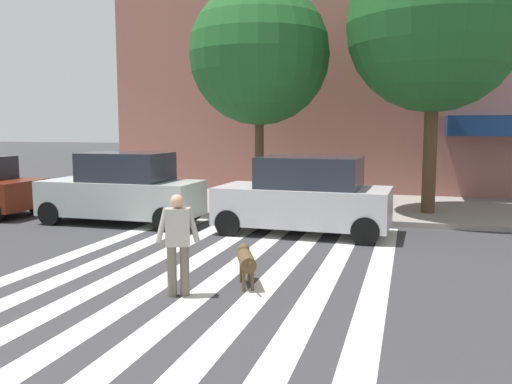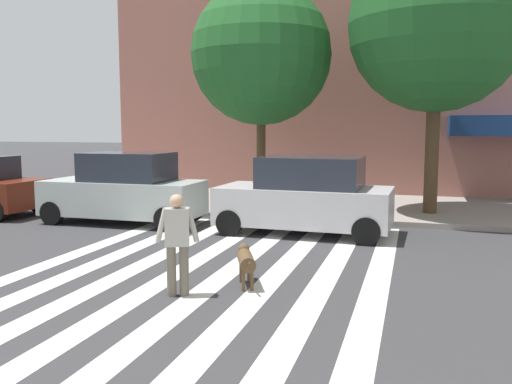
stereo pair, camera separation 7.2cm
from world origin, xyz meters
name	(u,v)px [view 1 (the left image)]	position (x,y,z in m)	size (l,w,h in m)	color
ground_plane	(131,292)	(0.00, 7.18, 0.00)	(160.00, 160.00, 0.00)	#353538
sidewalk_far	(279,203)	(0.00, 17.36, 0.07)	(80.00, 6.00, 0.15)	gray
crosswalk_stripes	(169,296)	(0.69, 7.18, 0.00)	(6.75, 13.76, 0.01)	silver
parked_car_behind_first	(123,190)	(-3.39, 12.79, 0.95)	(4.46, 1.88, 1.99)	#AEBAB4
parked_car_third_in_line	(305,197)	(1.80, 12.79, 0.95)	(4.38, 2.16, 1.96)	#BCBABE
street_tree_nearest	(259,55)	(-0.38, 16.20, 4.98)	(4.47, 4.47, 7.07)	#4C3823
street_tree_middle	(435,24)	(4.87, 16.21, 5.64)	(5.09, 5.09, 8.06)	#4C3823
pedestrian_dog_walker	(178,239)	(0.84, 7.22, 0.93)	(0.68, 0.37, 1.64)	#6B6051
dog_on_leash	(246,260)	(1.71, 8.06, 0.44)	(0.57, 1.08, 0.65)	brown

